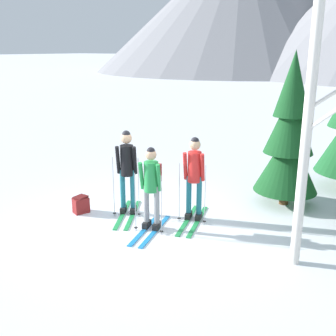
# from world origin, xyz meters

# --- Properties ---
(ground_plane) EXTENTS (400.00, 400.00, 0.00)m
(ground_plane) POSITION_xyz_m (0.00, 0.00, 0.00)
(ground_plane) COLOR white
(skier_in_black) EXTENTS (1.03, 1.58, 1.85)m
(skier_in_black) POSITION_xyz_m (-0.66, 0.02, 1.04)
(skier_in_black) COLOR green
(skier_in_black) RESTS_ON ground
(skier_in_green) EXTENTS (0.68, 1.58, 1.69)m
(skier_in_green) POSITION_xyz_m (0.23, -0.33, 0.95)
(skier_in_green) COLOR #1E84D1
(skier_in_green) RESTS_ON ground
(skier_in_red) EXTENTS (0.76, 1.67, 1.78)m
(skier_in_red) POSITION_xyz_m (0.71, 0.52, 0.99)
(skier_in_red) COLOR green
(skier_in_red) RESTS_ON ground
(pine_tree_far) EXTENTS (1.44, 1.44, 3.47)m
(pine_tree_far) POSITION_xyz_m (2.02, 2.46, 1.59)
(pine_tree_far) COLOR #51381E
(pine_tree_far) RESTS_ON ground
(birch_tree_slender) EXTENTS (0.77, 0.70, 4.30)m
(birch_tree_slender) POSITION_xyz_m (3.06, -0.14, 2.18)
(birch_tree_slender) COLOR silver
(birch_tree_slender) RESTS_ON ground
(backpack_on_snow_front) EXTENTS (0.34, 0.39, 0.38)m
(backpack_on_snow_front) POSITION_xyz_m (-1.56, -0.51, 0.19)
(backpack_on_snow_front) COLOR maroon
(backpack_on_snow_front) RESTS_ON ground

